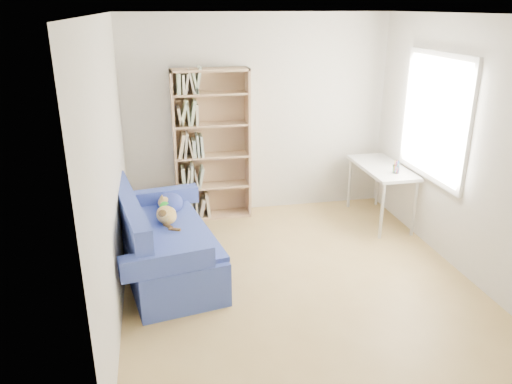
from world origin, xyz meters
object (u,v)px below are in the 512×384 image
sofa (162,243)px  bookshelf (212,152)px  desk (382,172)px  pen_cup (396,168)px

sofa → bookshelf: (0.71, 1.39, 0.57)m
sofa → desk: bearing=5.6°
desk → pen_cup: bearing=-83.1°
bookshelf → pen_cup: 2.32m
sofa → desk: (2.82, 0.80, 0.34)m
sofa → pen_cup: 2.94m
sofa → desk: sofa is taller
desk → pen_cup: (0.04, -0.29, 0.14)m
sofa → bookshelf: 1.66m
sofa → pen_cup: (2.85, 0.51, 0.48)m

